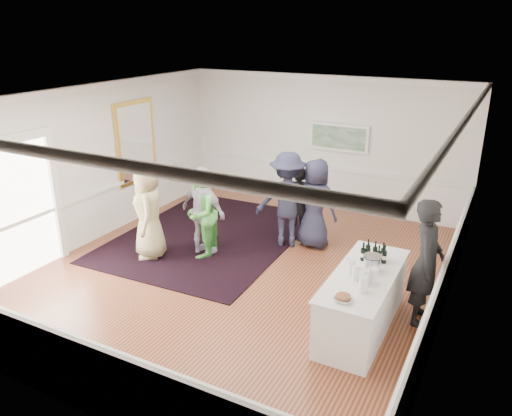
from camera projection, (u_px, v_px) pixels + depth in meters
The scene contains 23 objects.
floor at pixel (243, 271), 9.24m from camera, with size 8.00×8.00×0.00m, color brown.
ceiling at pixel (241, 96), 8.12m from camera, with size 7.00×8.00×0.02m, color white.
wall_left at pixel (93, 164), 10.20m from camera, with size 0.02×8.00×3.20m, color white.
wall_right at pixel (455, 224), 7.16m from camera, with size 0.02×8.00×3.20m, color white.
wall_back at pixel (323, 143), 12.00m from camera, with size 7.00×0.02×3.20m, color white.
wall_front at pixel (61, 292), 5.36m from camera, with size 7.00×0.02×3.20m, color white.
wainscoting at pixel (243, 246), 9.06m from camera, with size 7.00×8.00×1.00m, color white, non-canonical shape.
mirror at pixel (136, 142), 11.19m from camera, with size 0.05×1.25×1.85m.
doorway at pixel (16, 200), 8.66m from camera, with size 0.10×1.78×2.56m.
landscape_painting at pixel (339, 137), 11.72m from camera, with size 1.44×0.06×0.66m.
area_rug at pixel (210, 236), 10.72m from camera, with size 3.47×4.56×0.02m, color black.
serving_table at pixel (362, 301), 7.37m from camera, with size 0.85×2.23×0.90m.
bartender at pixel (426, 262), 7.39m from camera, with size 0.72×0.47×1.97m, color black.
guest_tan at pixel (148, 211), 9.51m from camera, with size 0.92×0.60×1.89m, color tan.
guest_green at pixel (201, 213), 9.58m from camera, with size 0.85×0.66×1.75m, color #54BD4B.
guest_lilac at pixel (203, 212), 9.62m from camera, with size 1.04×0.44×1.78m, color #B0A8BC.
guest_dark_a at pixel (287, 200), 10.00m from camera, with size 1.27×0.73×1.96m, color #212338.
guest_dark_b at pixel (298, 204), 10.31m from camera, with size 0.58×0.38×1.60m, color black.
guest_navy at pixel (315, 204), 9.98m from camera, with size 0.89×0.58×1.83m, color #212338.
wine_bottles at pixel (373, 251), 7.57m from camera, with size 0.39×0.23×0.31m.
juice_pitchers at pixel (362, 275), 6.93m from camera, with size 0.48×0.55×0.24m.
ice_bucket at pixel (372, 264), 7.26m from camera, with size 0.26×0.26×0.24m, color silver.
nut_bowl at pixel (343, 298), 6.51m from camera, with size 0.25×0.25×0.08m.
Camera 1 is at (4.04, -7.19, 4.32)m, focal length 35.00 mm.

